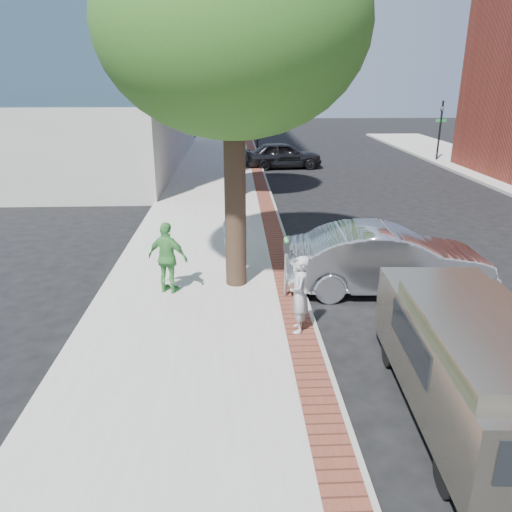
{
  "coord_description": "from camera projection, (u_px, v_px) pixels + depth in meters",
  "views": [
    {
      "loc": [
        -0.63,
        -9.92,
        5.09
      ],
      "look_at": [
        -0.14,
        0.98,
        1.2
      ],
      "focal_mm": 35.0,
      "sensor_mm": 36.0,
      "label": 1
    }
  ],
  "objects": [
    {
      "name": "sidewalk",
      "position": [
        211.0,
        222.0,
        18.51
      ],
      "size": [
        5.0,
        60.0,
        0.15
      ],
      "primitive_type": "cube",
      "color": "#9E9991",
      "rests_on": "ground"
    },
    {
      "name": "parking_meter",
      "position": [
        286.0,
        255.0,
        11.62
      ],
      "size": [
        0.12,
        0.32,
        1.47
      ],
      "color": "gray",
      "rests_on": "sidewalk"
    },
    {
      "name": "bg_car",
      "position": [
        283.0,
        155.0,
        29.76
      ],
      "size": [
        4.76,
        2.26,
        1.57
      ],
      "primitive_type": "imported",
      "rotation": [
        0.0,
        0.0,
        1.66
      ],
      "color": "black",
      "rests_on": "ground"
    },
    {
      "name": "ground",
      "position": [
        264.0,
        321.0,
        11.07
      ],
      "size": [
        120.0,
        120.0,
        0.0
      ],
      "primitive_type": "plane",
      "color": "black",
      "rests_on": "ground"
    },
    {
      "name": "tree_far",
      "position": [
        235.0,
        73.0,
        20.56
      ],
      "size": [
        4.8,
        4.8,
        7.14
      ],
      "color": "black",
      "rests_on": "sidewalk"
    },
    {
      "name": "signal_near",
      "position": [
        257.0,
        127.0,
        31.05
      ],
      "size": [
        0.7,
        0.15,
        3.8
      ],
      "color": "black",
      "rests_on": "ground"
    },
    {
      "name": "van",
      "position": [
        469.0,
        357.0,
        7.76
      ],
      "size": [
        2.14,
        5.0,
        1.81
      ],
      "rotation": [
        0.0,
        0.0,
        -0.06
      ],
      "color": "gray",
      "rests_on": "ground"
    },
    {
      "name": "curb",
      "position": [
        279.0,
        221.0,
        18.61
      ],
      "size": [
        0.1,
        60.0,
        0.15
      ],
      "primitive_type": "cube",
      "color": "gray",
      "rests_on": "ground"
    },
    {
      "name": "person_gray",
      "position": [
        299.0,
        294.0,
        10.09
      ],
      "size": [
        0.45,
        0.63,
        1.64
      ],
      "primitive_type": "imported",
      "rotation": [
        0.0,
        0.0,
        -1.66
      ],
      "color": "#A2A3A7",
      "rests_on": "sidewalk"
    },
    {
      "name": "person_green",
      "position": [
        168.0,
        258.0,
        11.96
      ],
      "size": [
        1.12,
        0.79,
        1.76
      ],
      "primitive_type": "imported",
      "rotation": [
        0.0,
        0.0,
        2.76
      ],
      "color": "#459846",
      "rests_on": "sidewalk"
    },
    {
      "name": "person_officer",
      "position": [
        234.0,
        235.0,
        13.75
      ],
      "size": [
        0.9,
        1.01,
        1.72
      ],
      "primitive_type": "imported",
      "rotation": [
        0.0,
        0.0,
        1.93
      ],
      "color": "#82ADC9",
      "rests_on": "sidewalk"
    },
    {
      "name": "sedan_silver",
      "position": [
        387.0,
        259.0,
        12.44
      ],
      "size": [
        5.08,
        1.91,
        1.66
      ],
      "primitive_type": "imported",
      "rotation": [
        0.0,
        0.0,
        1.54
      ],
      "color": "silver",
      "rests_on": "ground"
    },
    {
      "name": "brick_strip",
      "position": [
        270.0,
        219.0,
        18.57
      ],
      "size": [
        0.6,
        60.0,
        0.01
      ],
      "primitive_type": "cube",
      "color": "brown",
      "rests_on": "sidewalk"
    },
    {
      "name": "office_base",
      "position": [
        31.0,
        132.0,
        30.55
      ],
      "size": [
        18.2,
        22.2,
        4.0
      ],
      "primitive_type": "cube",
      "color": "gray",
      "rests_on": "ground"
    },
    {
      "name": "tree_near",
      "position": [
        233.0,
        25.0,
        10.76
      ],
      "size": [
        6.0,
        6.0,
        8.51
      ],
      "color": "black",
      "rests_on": "sidewalk"
    },
    {
      "name": "signal_far",
      "position": [
        440.0,
        126.0,
        31.54
      ],
      "size": [
        0.7,
        0.15,
        3.8
      ],
      "color": "black",
      "rests_on": "ground"
    }
  ]
}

